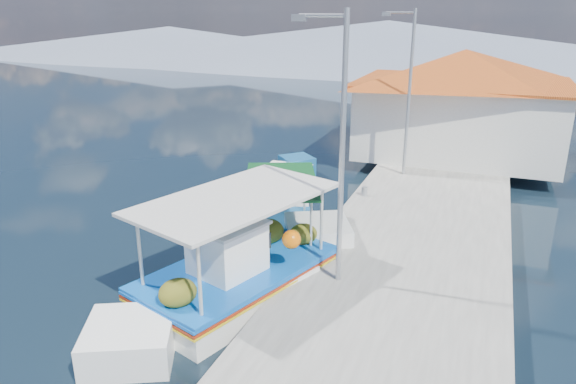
% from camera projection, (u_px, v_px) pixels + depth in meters
% --- Properties ---
extents(ground, '(160.00, 160.00, 0.00)m').
position_uv_depth(ground, '(123.00, 303.00, 12.36)').
color(ground, black).
rests_on(ground, ground).
extents(quay, '(5.00, 44.00, 0.50)m').
position_uv_depth(quay, '(418.00, 233.00, 15.55)').
color(quay, '#AAA79F').
rests_on(quay, ground).
extents(bollards, '(0.20, 17.20, 0.30)m').
position_uv_depth(bollards, '(343.00, 220.00, 15.48)').
color(bollards, '#A5A8AD').
rests_on(bollards, quay).
extents(main_caique, '(4.19, 8.03, 2.79)m').
position_uv_depth(main_caique, '(239.00, 274.00, 12.55)').
color(main_caique, white).
rests_on(main_caique, ground).
extents(caique_green_canopy, '(3.40, 5.79, 2.35)m').
position_uv_depth(caique_green_canopy, '(283.00, 239.00, 14.95)').
color(caique_green_canopy, white).
rests_on(caique_green_canopy, ground).
extents(caique_blue_hull, '(1.77, 5.72, 1.02)m').
position_uv_depth(caique_blue_hull, '(280.00, 183.00, 19.97)').
color(caique_blue_hull, '#155083').
rests_on(caique_blue_hull, ground).
extents(caique_far, '(2.89, 7.64, 2.70)m').
position_uv_depth(caique_far, '(383.00, 133.00, 27.10)').
color(caique_far, white).
rests_on(caique_far, ground).
extents(harbor_building, '(10.49, 10.49, 4.40)m').
position_uv_depth(harbor_building, '(461.00, 101.00, 22.56)').
color(harbor_building, white).
rests_on(harbor_building, quay).
extents(lamp_post_near, '(1.21, 0.14, 6.00)m').
position_uv_depth(lamp_post_near, '(338.00, 139.00, 11.33)').
color(lamp_post_near, '#A5A8AD').
rests_on(lamp_post_near, quay).
extents(lamp_post_far, '(1.21, 0.14, 6.00)m').
position_uv_depth(lamp_post_far, '(407.00, 85.00, 19.26)').
color(lamp_post_far, '#A5A8AD').
rests_on(lamp_post_far, quay).
extents(mountain_ridge, '(171.40, 96.00, 5.50)m').
position_uv_depth(mountain_ridge, '(491.00, 51.00, 58.82)').
color(mountain_ridge, slate).
rests_on(mountain_ridge, ground).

